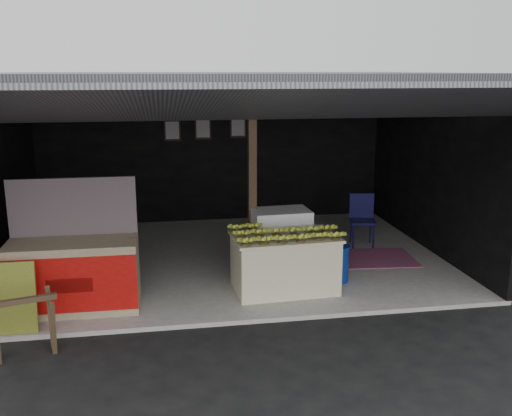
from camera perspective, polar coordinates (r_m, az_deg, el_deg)
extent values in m
plane|color=black|center=(7.19, -0.28, -11.53)|extent=(80.00, 80.00, 0.00)
cube|color=gray|center=(9.48, -2.74, -5.00)|extent=(7.00, 5.00, 0.06)
cube|color=black|center=(11.58, -4.33, 5.91)|extent=(7.00, 0.15, 2.90)
cube|color=black|center=(10.14, 17.25, 4.23)|extent=(0.15, 5.00, 2.90)
cube|color=#232326|center=(8.99, -2.96, 12.99)|extent=(7.20, 5.20, 0.12)
cube|color=#232326|center=(5.59, 1.29, 10.26)|extent=(7.40, 2.47, 0.48)
cube|color=#483424|center=(8.58, -0.37, 3.07)|extent=(0.12, 0.12, 2.85)
cube|color=beige|center=(7.96, 2.87, -5.62)|extent=(1.42, 0.90, 0.75)
cube|color=beige|center=(7.84, 2.90, -2.88)|extent=(1.49, 0.97, 0.04)
cube|color=white|center=(8.70, 2.47, -3.24)|extent=(0.89, 0.62, 0.95)
cube|color=navy|center=(8.41, 2.90, -3.51)|extent=(0.67, 0.05, 0.29)
cube|color=#B21414|center=(8.51, 2.87, -5.65)|extent=(0.43, 0.04, 0.10)
cube|color=#998466|center=(7.67, -17.72, -6.43)|extent=(1.62, 0.72, 0.91)
cube|color=#B20E0B|center=(7.33, -18.10, -7.39)|extent=(1.61, 0.04, 0.71)
cube|color=white|center=(7.32, -18.11, -7.41)|extent=(0.55, 0.02, 0.18)
cube|color=#191848|center=(7.73, -17.87, 0.14)|extent=(1.61, 0.07, 0.75)
cube|color=black|center=(7.25, -23.32, -8.30)|extent=(0.57, 0.15, 0.85)
cube|color=#483424|center=(6.63, -19.60, -11.30)|extent=(0.12, 0.27, 0.69)
cube|color=#483424|center=(6.94, -19.87, -10.18)|extent=(0.12, 0.27, 0.69)
cube|color=#483424|center=(6.66, -22.38, -8.59)|extent=(0.70, 0.24, 0.06)
cylinder|color=navy|center=(8.39, 8.06, -5.59)|extent=(0.35, 0.35, 0.51)
cylinder|color=#0A0A37|center=(9.93, 9.71, -2.80)|extent=(0.03, 0.03, 0.44)
cylinder|color=#0A0A37|center=(9.98, 11.67, -2.80)|extent=(0.03, 0.03, 0.44)
cylinder|color=#0A0A37|center=(10.26, 9.46, -2.26)|extent=(0.03, 0.03, 0.44)
cylinder|color=#0A0A37|center=(10.31, 11.36, -2.26)|extent=(0.03, 0.03, 0.44)
cube|color=#0A0A37|center=(10.06, 10.61, -1.31)|extent=(0.50, 0.50, 0.04)
cube|color=#0A0A37|center=(10.19, 10.51, 0.20)|extent=(0.42, 0.13, 0.45)
cube|color=maroon|center=(9.53, 11.10, -4.94)|extent=(1.58, 1.13, 0.01)
cube|color=black|center=(11.39, -8.37, 7.70)|extent=(0.32, 0.03, 0.42)
cube|color=#4C4C59|center=(11.37, -8.36, 7.69)|extent=(0.26, 0.02, 0.34)
cube|color=black|center=(11.41, -5.33, 7.90)|extent=(0.32, 0.03, 0.42)
cube|color=#4C4C59|center=(11.39, -5.32, 7.89)|extent=(0.26, 0.02, 0.34)
cube|color=black|center=(11.49, -1.81, 8.09)|extent=(0.32, 0.03, 0.42)
cube|color=#4C4C59|center=(11.47, -1.80, 8.08)|extent=(0.26, 0.02, 0.34)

